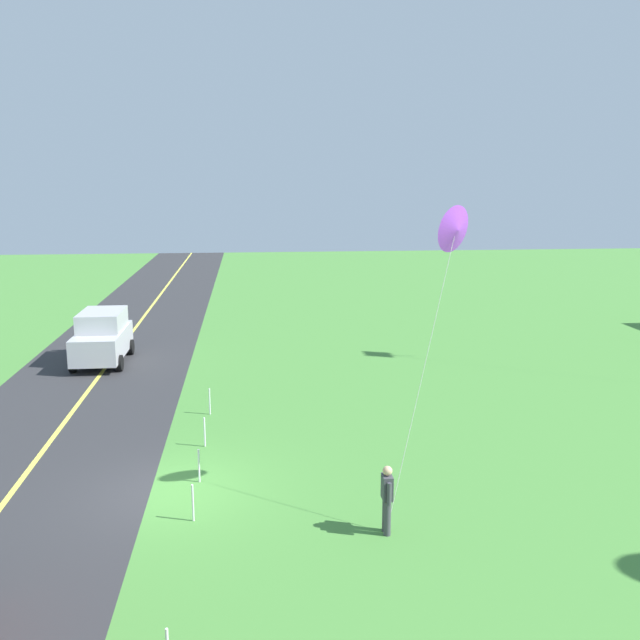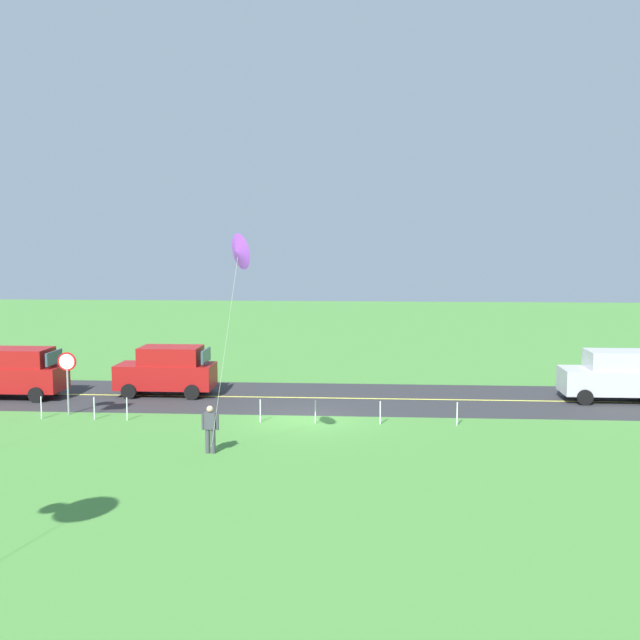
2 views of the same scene
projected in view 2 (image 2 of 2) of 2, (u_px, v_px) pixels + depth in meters
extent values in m
cube|color=#478438|center=(304.00, 420.00, 29.52)|extent=(120.00, 120.00, 0.10)
cube|color=#2D2D30|center=(312.00, 398.00, 33.49)|extent=(120.00, 7.00, 0.00)
cube|color=#E5E04C|center=(312.00, 398.00, 33.49)|extent=(120.00, 0.16, 0.00)
cube|color=maroon|center=(166.00, 376.00, 34.04)|extent=(4.40, 1.90, 1.10)
cube|color=maroon|center=(171.00, 355.00, 33.93)|extent=(2.73, 1.75, 0.80)
cube|color=#334756|center=(147.00, 355.00, 34.00)|extent=(0.10, 1.62, 0.64)
cube|color=#334756|center=(206.00, 356.00, 33.82)|extent=(0.10, 1.62, 0.60)
cylinder|color=black|center=(129.00, 391.00, 33.25)|extent=(0.68, 0.22, 0.68)
cylinder|color=black|center=(142.00, 383.00, 35.14)|extent=(0.68, 0.22, 0.68)
cylinder|color=black|center=(192.00, 392.00, 33.06)|extent=(0.68, 0.22, 0.68)
cylinder|color=black|center=(202.00, 384.00, 34.95)|extent=(0.68, 0.22, 0.68)
cube|color=maroon|center=(14.00, 378.00, 33.47)|extent=(4.40, 1.90, 1.10)
cube|color=maroon|center=(19.00, 357.00, 33.35)|extent=(2.73, 1.75, 0.80)
cube|color=#334756|center=(54.00, 358.00, 33.24)|extent=(0.10, 1.62, 0.60)
cylinder|color=black|center=(36.00, 395.00, 32.49)|extent=(0.68, 0.22, 0.68)
cylinder|color=black|center=(55.00, 386.00, 34.37)|extent=(0.68, 0.22, 0.68)
cube|color=#B7B7BC|center=(612.00, 381.00, 32.75)|extent=(4.40, 1.90, 1.10)
cube|color=#B7B7BC|center=(619.00, 360.00, 32.64)|extent=(2.73, 1.75, 0.80)
cube|color=#334756|center=(594.00, 359.00, 32.71)|extent=(0.10, 1.62, 0.64)
cylinder|color=black|center=(585.00, 397.00, 31.96)|extent=(0.68, 0.22, 0.68)
cylinder|color=black|center=(573.00, 389.00, 33.85)|extent=(0.68, 0.22, 0.68)
cylinder|color=black|center=(637.00, 390.00, 33.66)|extent=(0.68, 0.22, 0.68)
cylinder|color=gray|center=(68.00, 389.00, 30.15)|extent=(0.08, 0.08, 2.10)
cylinder|color=red|center=(67.00, 362.00, 30.03)|extent=(0.76, 0.04, 0.76)
cylinder|color=white|center=(67.00, 362.00, 30.01)|extent=(0.62, 0.01, 0.62)
cylinder|color=#3F3F47|center=(213.00, 441.00, 24.63)|extent=(0.16, 0.16, 0.82)
cylinder|color=#3F3F47|center=(208.00, 441.00, 24.65)|extent=(0.16, 0.16, 0.82)
cube|color=#3F3F47|center=(210.00, 421.00, 24.57)|extent=(0.36, 0.22, 0.56)
cylinder|color=#3F3F47|center=(217.00, 422.00, 24.56)|extent=(0.10, 0.10, 0.52)
cylinder|color=#3F3F47|center=(203.00, 422.00, 24.59)|extent=(0.10, 0.10, 0.52)
sphere|color=#D8AD84|center=(210.00, 409.00, 24.53)|extent=(0.22, 0.22, 0.22)
cylinder|color=silver|center=(224.00, 358.00, 23.43)|extent=(1.34, 1.76, 6.68)
cone|color=purple|center=(239.00, 252.00, 22.18)|extent=(0.94, 1.09, 1.11)
cylinder|color=silver|center=(457.00, 414.00, 28.38)|extent=(0.05, 0.05, 0.90)
cylinder|color=silver|center=(380.00, 413.00, 28.58)|extent=(0.05, 0.05, 0.90)
cylinder|color=silver|center=(315.00, 412.00, 28.74)|extent=(0.05, 0.05, 0.90)
cylinder|color=silver|center=(260.00, 411.00, 28.89)|extent=(0.05, 0.05, 0.90)
cylinder|color=silver|center=(127.00, 409.00, 29.24)|extent=(0.05, 0.05, 0.90)
cylinder|color=silver|center=(94.00, 408.00, 29.32)|extent=(0.05, 0.05, 0.90)
cylinder|color=silver|center=(41.00, 408.00, 29.47)|extent=(0.05, 0.05, 0.90)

